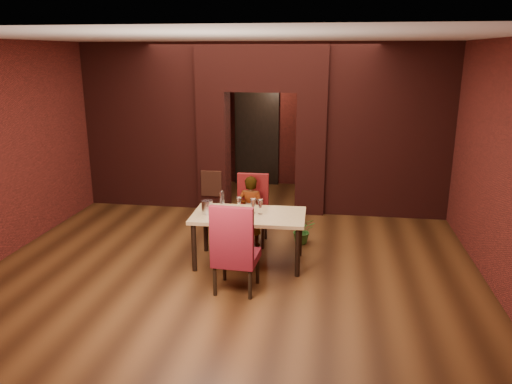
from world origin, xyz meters
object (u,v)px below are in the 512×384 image
at_px(chair_far, 251,210).
at_px(wine_glass_a, 239,204).
at_px(wine_glass_b, 253,206).
at_px(water_bottle, 222,199).
at_px(wine_bucket, 207,207).
at_px(dining_table, 249,239).
at_px(potted_plant, 302,230).
at_px(chair_near, 236,246).
at_px(wine_glass_c, 260,207).
at_px(person_seated, 251,211).

distance_m(chair_far, wine_glass_a, 0.72).
height_order(wine_glass_a, wine_glass_b, wine_glass_b).
bearing_deg(water_bottle, wine_bucket, -120.08).
distance_m(dining_table, water_bottle, 0.71).
height_order(wine_glass_b, water_bottle, water_bottle).
relative_size(chair_far, wine_bucket, 5.64).
xyz_separation_m(chair_far, water_bottle, (-0.34, -0.59, 0.34)).
bearing_deg(potted_plant, dining_table, -128.52).
xyz_separation_m(dining_table, potted_plant, (0.73, 0.91, -0.16)).
xyz_separation_m(chair_near, wine_bucket, (-0.58, 0.79, 0.26)).
xyz_separation_m(dining_table, water_bottle, (-0.44, 0.19, 0.52)).
height_order(wine_glass_a, wine_glass_c, wine_glass_c).
height_order(chair_far, potted_plant, chair_far).
xyz_separation_m(person_seated, wine_glass_c, (0.25, -0.68, 0.29)).
bearing_deg(wine_bucket, wine_glass_a, 26.59).
bearing_deg(wine_glass_c, chair_far, 108.58).
distance_m(chair_far, water_bottle, 0.77).
bearing_deg(potted_plant, wine_bucket, -143.03).
relative_size(chair_far, chair_near, 0.93).
height_order(dining_table, wine_bucket, wine_bucket).
height_order(chair_far, wine_glass_a, chair_far).
height_order(chair_near, person_seated, chair_near).
bearing_deg(chair_near, wine_glass_a, -78.17).
distance_m(chair_far, wine_glass_c, 0.87).
bearing_deg(wine_glass_b, potted_plant, 52.93).
relative_size(wine_bucket, potted_plant, 0.44).
xyz_separation_m(wine_glass_a, wine_glass_b, (0.23, -0.10, 0.01)).
distance_m(dining_table, person_seated, 0.72).
relative_size(dining_table, chair_near, 1.35).
distance_m(dining_table, potted_plant, 1.18).
bearing_deg(wine_bucket, chair_near, -53.60).
height_order(wine_glass_b, wine_bucket, wine_glass_b).
relative_size(wine_glass_a, wine_glass_c, 0.92).
bearing_deg(water_bottle, chair_near, -68.26).
height_order(wine_glass_b, wine_glass_c, same).
bearing_deg(person_seated, chair_far, -78.42).
relative_size(wine_glass_a, wine_glass_b, 0.92).
height_order(chair_far, wine_glass_c, chair_far).
relative_size(wine_glass_a, wine_bucket, 1.02).
bearing_deg(person_seated, chair_near, 99.33).
bearing_deg(wine_bucket, water_bottle, 59.92).
relative_size(wine_glass_b, water_bottle, 0.77).
distance_m(chair_near, wine_glass_b, 0.94).
distance_m(wine_glass_c, potted_plant, 1.24).
bearing_deg(water_bottle, wine_glass_c, -16.80).
height_order(dining_table, chair_far, chair_far).
distance_m(wine_glass_c, water_bottle, 0.63).
xyz_separation_m(person_seated, wine_bucket, (-0.51, -0.77, 0.28)).
distance_m(wine_bucket, potted_plant, 1.77).
distance_m(wine_glass_b, wine_bucket, 0.66).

